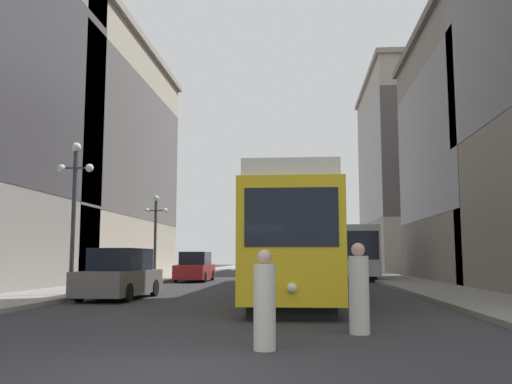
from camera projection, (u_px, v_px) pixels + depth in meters
ground_plane at (164, 375)px, 7.01m from camera, size 200.00×200.00×0.00m
sidewalk_left at (191, 274)px, 47.23m from camera, size 3.29×120.00×0.15m
sidewalk_right at (372, 274)px, 45.97m from camera, size 3.29×120.00×0.15m
streetcar at (294, 240)px, 19.67m from camera, size 2.66×14.11×3.89m
transit_bus at (349, 251)px, 38.88m from camera, size 2.74×12.98×3.45m
parked_car_left_near at (195, 268)px, 34.02m from camera, size 1.92×4.90×1.82m
parked_car_left_mid at (120, 275)px, 19.90m from camera, size 2.04×4.74×1.82m
pedestrian_crossing_near at (359, 291)px, 10.82m from camera, size 0.40×0.40×1.79m
pedestrian_crossing_far at (265, 303)px, 8.96m from camera, size 0.37×0.37×1.63m
lamp_post_left_near at (74, 194)px, 20.54m from camera, size 1.41×0.36×5.68m
lamp_post_left_far at (155, 224)px, 31.97m from camera, size 1.41×0.36×4.96m
building_left_midblock at (66, 155)px, 39.38m from camera, size 12.00×21.92×17.19m
building_right_midblock at (419, 171)px, 60.72m from camera, size 11.78×20.75×21.40m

